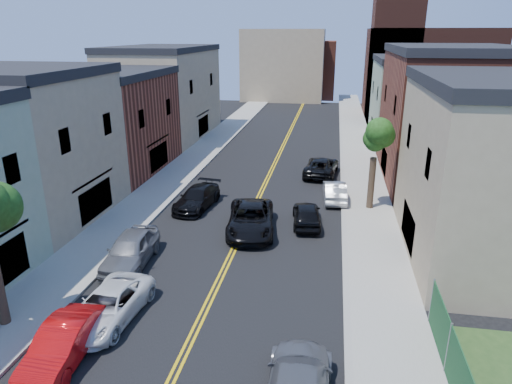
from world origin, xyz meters
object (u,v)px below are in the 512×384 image
at_px(grey_car_left, 131,250).
at_px(black_car_left, 197,198).
at_px(black_car_right, 307,214).
at_px(black_suv_lane, 251,219).
at_px(silver_car_right, 335,191).
at_px(white_pickup, 108,306).
at_px(dark_car_right_far, 321,166).
at_px(red_sedan, 62,344).

relative_size(grey_car_left, black_car_left, 1.00).
height_order(black_car_left, black_car_right, black_car_right).
height_order(grey_car_left, black_suv_lane, grey_car_left).
distance_m(grey_car_left, black_suv_lane, 7.50).
height_order(silver_car_right, black_suv_lane, black_suv_lane).
bearing_deg(black_car_left, white_pickup, -82.45).
bearing_deg(dark_car_right_far, black_suv_lane, 77.90).
bearing_deg(black_car_left, black_suv_lane, -29.91).
height_order(black_car_right, dark_car_right_far, dark_car_right_far).
bearing_deg(red_sedan, black_suv_lane, 65.17).
bearing_deg(black_suv_lane, dark_car_right_far, 64.92).
height_order(white_pickup, silver_car_right, silver_car_right).
bearing_deg(silver_car_right, dark_car_right_far, -83.55).
distance_m(black_car_left, black_car_right, 7.87).
height_order(white_pickup, grey_car_left, grey_car_left).
bearing_deg(white_pickup, black_suv_lane, 70.69).
bearing_deg(silver_car_right, white_pickup, 56.07).
bearing_deg(dark_car_right_far, red_sedan, 76.12).
relative_size(red_sedan, black_suv_lane, 0.75).
relative_size(white_pickup, dark_car_right_far, 0.90).
distance_m(dark_car_right_far, black_suv_lane, 13.03).
relative_size(white_pickup, black_car_left, 1.00).
bearing_deg(black_car_right, silver_car_right, -115.60).
bearing_deg(black_car_left, red_sedan, -84.18).
bearing_deg(black_suv_lane, red_sedan, -118.58).
relative_size(red_sedan, dark_car_right_far, 0.81).
height_order(black_car_left, dark_car_right_far, dark_car_right_far).
distance_m(white_pickup, black_suv_lane, 10.83).
bearing_deg(silver_car_right, black_car_right, 66.23).
distance_m(black_car_left, black_suv_lane, 5.49).
xyz_separation_m(white_pickup, black_car_left, (-0.07, 13.25, 0.03)).
distance_m(red_sedan, white_pickup, 2.71).
height_order(red_sedan, black_car_left, red_sedan).
xyz_separation_m(red_sedan, silver_car_right, (9.77, 18.97, -0.02)).
xyz_separation_m(red_sedan, black_car_left, (0.39, 15.92, -0.01)).
distance_m(grey_car_left, silver_car_right, 15.56).
xyz_separation_m(black_car_left, black_car_right, (7.67, -1.73, 0.00)).
bearing_deg(silver_car_right, red_sedan, 58.53).
distance_m(silver_car_right, dark_car_right_far, 6.18).
bearing_deg(white_pickup, red_sedan, -95.81).
height_order(white_pickup, black_car_left, black_car_left).
relative_size(black_car_right, black_suv_lane, 0.72).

